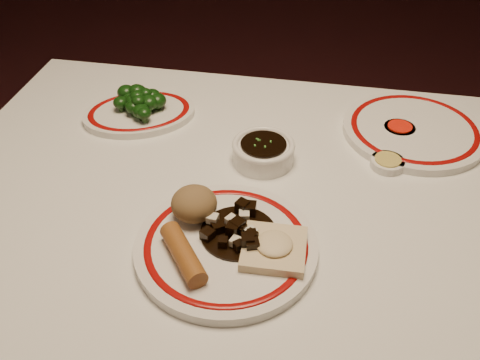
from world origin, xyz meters
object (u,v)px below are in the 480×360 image
(fried_wonton, at_px, (274,247))
(stirfry_heap, at_px, (238,230))
(dining_table, at_px, (253,239))
(main_plate, at_px, (226,247))
(rice_mound, at_px, (194,204))
(broccoli_pile, at_px, (139,100))
(soy_bowl, at_px, (263,153))
(spring_roll, at_px, (183,254))
(broccoli_plate, at_px, (139,113))

(fried_wonton, xyz_separation_m, stirfry_heap, (-0.06, 0.03, 0.00))
(dining_table, bearing_deg, main_plate, -100.84)
(rice_mound, height_order, broccoli_pile, rice_mound)
(dining_table, xyz_separation_m, fried_wonton, (0.05, -0.13, 0.12))
(broccoli_pile, distance_m, soy_bowl, 0.31)
(spring_roll, distance_m, soy_bowl, 0.30)
(spring_roll, distance_m, broccoli_pile, 0.46)
(main_plate, distance_m, fried_wonton, 0.08)
(rice_mound, height_order, broccoli_plate, rice_mound)
(main_plate, bearing_deg, broccoli_plate, 126.83)
(spring_roll, xyz_separation_m, stirfry_heap, (0.07, 0.07, -0.01))
(rice_mound, bearing_deg, soy_bowl, 66.18)
(stirfry_heap, height_order, broccoli_pile, broccoli_pile)
(stirfry_heap, bearing_deg, dining_table, 85.17)
(soy_bowl, bearing_deg, main_plate, -95.12)
(broccoli_plate, relative_size, soy_bowl, 2.47)
(rice_mound, relative_size, broccoli_pile, 0.68)
(spring_roll, distance_m, stirfry_heap, 0.10)
(fried_wonton, bearing_deg, spring_roll, -161.78)
(fried_wonton, bearing_deg, stirfry_heap, 156.07)
(fried_wonton, relative_size, soy_bowl, 0.85)
(main_plate, bearing_deg, fried_wonton, -3.74)
(rice_mound, xyz_separation_m, broccoli_pile, (-0.20, 0.31, -0.01))
(rice_mound, bearing_deg, main_plate, -39.16)
(rice_mound, distance_m, fried_wonton, 0.15)
(fried_wonton, distance_m, broccoli_plate, 0.50)
(dining_table, bearing_deg, fried_wonton, -67.68)
(fried_wonton, bearing_deg, dining_table, 112.32)
(rice_mound, height_order, spring_roll, rice_mound)
(dining_table, xyz_separation_m, stirfry_heap, (-0.01, -0.10, 0.12))
(fried_wonton, bearing_deg, soy_bowl, 102.31)
(main_plate, bearing_deg, soy_bowl, 84.88)
(broccoli_pile, bearing_deg, soy_bowl, -21.78)
(fried_wonton, distance_m, broccoli_pile, 0.50)
(fried_wonton, height_order, broccoli_pile, broccoli_pile)
(spring_roll, bearing_deg, broccoli_plate, 80.78)
(spring_roll, bearing_deg, stirfry_heap, 8.40)
(main_plate, bearing_deg, dining_table, 79.16)
(main_plate, xyz_separation_m, stirfry_heap, (0.02, 0.02, 0.02))
(main_plate, xyz_separation_m, fried_wonton, (0.08, -0.01, 0.02))
(fried_wonton, relative_size, stirfry_heap, 0.81)
(stirfry_heap, height_order, broccoli_plate, stirfry_heap)
(stirfry_heap, bearing_deg, broccoli_plate, 130.20)
(fried_wonton, relative_size, broccoli_plate, 0.34)
(main_plate, relative_size, soy_bowl, 3.03)
(main_plate, distance_m, rice_mound, 0.09)
(soy_bowl, bearing_deg, broccoli_pile, 158.22)
(main_plate, bearing_deg, rice_mound, 140.84)
(stirfry_heap, distance_m, soy_bowl, 0.22)
(main_plate, relative_size, stirfry_heap, 2.89)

